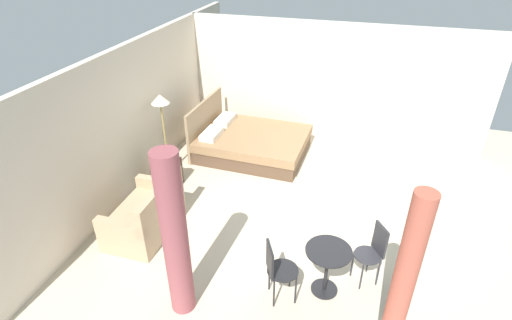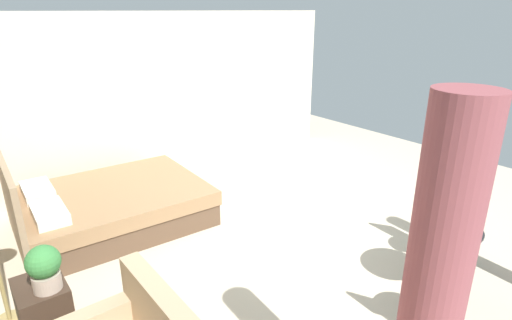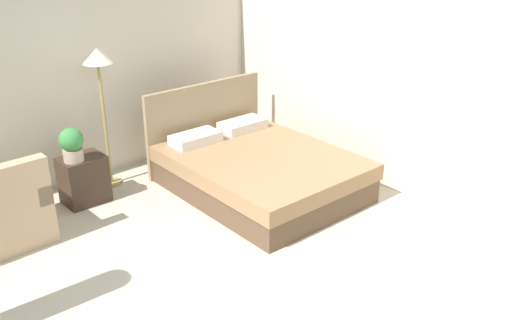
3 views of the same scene
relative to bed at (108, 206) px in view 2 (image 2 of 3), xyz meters
The scene contains 9 objects.
ground_plane 2.17m from the bed, 135.19° to the right, with size 8.58×9.44×0.02m, color beige.
wall_right 2.23m from the bed, 50.37° to the right, with size 0.12×6.44×2.59m, color beige.
bed is the anchor object (origin of this frame).
nightstand 1.97m from the bed, 146.87° to the left, with size 0.48×0.37×0.55m.
potted_plant 2.08m from the bed, 149.58° to the left, with size 0.26×0.26×0.38m.
balcony_table 3.90m from the bed, 147.66° to the right, with size 0.60×0.60×0.71m.
cafe_chair_near_window 3.95m from the bed, 137.84° to the right, with size 0.50×0.50×0.92m.
cafe_chair_near_couch 3.90m from the bed, 157.63° to the right, with size 0.55×0.55×0.90m.
curtain_right 4.18m from the bed, behind, with size 0.31×0.31×2.30m.
Camera 2 is at (-3.35, 2.89, 2.61)m, focal length 29.00 mm.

